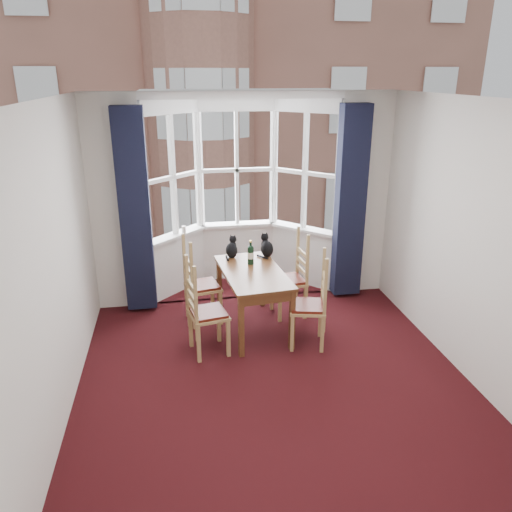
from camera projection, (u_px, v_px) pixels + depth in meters
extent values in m
plane|color=black|center=(277.00, 388.00, 5.06)|extent=(4.50, 4.50, 0.00)
plane|color=white|center=(282.00, 100.00, 4.09)|extent=(4.50, 4.50, 0.00)
plane|color=silver|center=(51.00, 272.00, 4.27)|extent=(0.00, 4.50, 4.50)
plane|color=silver|center=(479.00, 247.00, 4.88)|extent=(0.00, 4.50, 4.50)
plane|color=silver|center=(372.00, 415.00, 2.49)|extent=(4.00, 0.00, 4.00)
cube|color=silver|center=(117.00, 206.00, 6.41)|extent=(0.70, 0.12, 2.80)
cube|color=silver|center=(362.00, 196.00, 6.91)|extent=(0.70, 0.12, 2.80)
cube|color=black|center=(135.00, 212.00, 6.29)|extent=(0.38, 0.22, 2.60)
cube|color=black|center=(350.00, 203.00, 6.73)|extent=(0.38, 0.22, 2.60)
cube|color=brown|center=(253.00, 272.00, 5.99)|extent=(0.83, 1.36, 0.04)
cube|color=brown|center=(241.00, 327.00, 5.51)|extent=(0.07, 0.07, 0.73)
cube|color=brown|center=(219.00, 285.00, 6.59)|extent=(0.07, 0.07, 0.73)
cube|color=brown|center=(292.00, 320.00, 5.66)|extent=(0.07, 0.07, 0.73)
cube|color=brown|center=(262.00, 281.00, 6.74)|extent=(0.07, 0.07, 0.73)
cube|color=tan|center=(208.00, 313.00, 5.57)|extent=(0.48, 0.49, 0.06)
cube|color=#4E160D|center=(208.00, 312.00, 5.56)|extent=(0.43, 0.44, 0.03)
cube|color=tan|center=(203.00, 286.00, 6.28)|extent=(0.48, 0.49, 0.06)
cube|color=#4E160D|center=(203.00, 285.00, 6.28)|extent=(0.43, 0.45, 0.03)
cube|color=tan|center=(307.00, 307.00, 5.73)|extent=(0.48, 0.50, 0.06)
cube|color=#4E160D|center=(307.00, 306.00, 5.72)|extent=(0.44, 0.45, 0.03)
cube|color=tan|center=(289.00, 280.00, 6.46)|extent=(0.44, 0.46, 0.06)
cube|color=#4E160D|center=(289.00, 279.00, 6.45)|extent=(0.40, 0.41, 0.03)
ellipsoid|color=black|center=(232.00, 250.00, 6.40)|extent=(0.21, 0.24, 0.20)
sphere|color=black|center=(233.00, 239.00, 6.42)|extent=(0.12, 0.12, 0.09)
cone|color=black|center=(231.00, 236.00, 6.41)|extent=(0.04, 0.04, 0.04)
cone|color=black|center=(235.00, 236.00, 6.40)|extent=(0.04, 0.04, 0.04)
ellipsoid|color=black|center=(267.00, 249.00, 6.43)|extent=(0.21, 0.24, 0.21)
sphere|color=black|center=(265.00, 237.00, 6.45)|extent=(0.12, 0.12, 0.10)
cone|color=black|center=(263.00, 234.00, 6.42)|extent=(0.04, 0.04, 0.04)
cone|color=black|center=(267.00, 233.00, 6.44)|extent=(0.04, 0.04, 0.04)
cylinder|color=black|center=(251.00, 256.00, 6.17)|extent=(0.08, 0.08, 0.22)
sphere|color=black|center=(251.00, 248.00, 6.13)|extent=(0.07, 0.07, 0.07)
cylinder|color=black|center=(251.00, 245.00, 6.12)|extent=(0.03, 0.03, 0.09)
cylinder|color=gold|center=(251.00, 241.00, 6.11)|extent=(0.03, 0.03, 0.02)
cylinder|color=silver|center=(251.00, 255.00, 6.17)|extent=(0.08, 0.08, 0.08)
cylinder|color=white|center=(184.00, 230.00, 7.02)|extent=(0.06, 0.06, 0.11)
plane|color=#333335|center=(188.00, 202.00, 36.99)|extent=(80.00, 80.00, 0.00)
cube|color=#A46855|center=(197.00, 132.00, 17.91)|extent=(18.00, 6.00, 14.00)
cylinder|color=#A46855|center=(202.00, 143.00, 15.13)|extent=(3.20, 3.20, 14.00)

